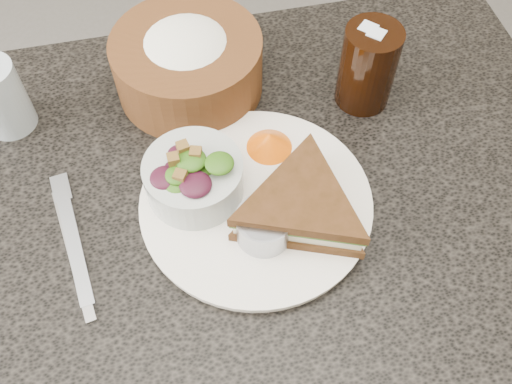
{
  "coord_description": "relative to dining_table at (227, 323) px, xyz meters",
  "views": [
    {
      "loc": [
        -0.03,
        -0.36,
        1.35
      ],
      "look_at": [
        0.05,
        0.0,
        0.78
      ],
      "focal_mm": 40.0,
      "sensor_mm": 36.0,
      "label": 1
    }
  ],
  "objects": [
    {
      "name": "floor",
      "position": [
        0.0,
        0.0,
        -0.38
      ],
      "size": [
        6.0,
        6.0,
        0.0
      ],
      "primitive_type": "plane",
      "color": "#5C5956",
      "rests_on": "ground"
    },
    {
      "name": "dining_table",
      "position": [
        0.0,
        0.0,
        0.0
      ],
      "size": [
        1.0,
        0.7,
        0.75
      ],
      "primitive_type": "cube",
      "color": "black",
      "rests_on": "floor"
    },
    {
      "name": "dinner_plate",
      "position": [
        0.05,
        0.0,
        0.38
      ],
      "size": [
        0.28,
        0.28,
        0.01
      ],
      "primitive_type": "cylinder",
      "color": "white",
      "rests_on": "dining_table"
    },
    {
      "name": "sandwich",
      "position": [
        0.1,
        -0.03,
        0.41
      ],
      "size": [
        0.23,
        0.23,
        0.05
      ],
      "primitive_type": null,
      "rotation": [
        0.0,
        0.0,
        -0.37
      ],
      "color": "#482A16",
      "rests_on": "dinner_plate"
    },
    {
      "name": "salad_bowl",
      "position": [
        -0.02,
        0.03,
        0.42
      ],
      "size": [
        0.15,
        0.15,
        0.07
      ],
      "primitive_type": null,
      "rotation": [
        0.0,
        0.0,
        -0.38
      ],
      "color": "#ADB6B3",
      "rests_on": "dinner_plate"
    },
    {
      "name": "dressing_ramekin",
      "position": [
        0.05,
        -0.05,
        0.41
      ],
      "size": [
        0.08,
        0.08,
        0.04
      ],
      "primitive_type": "cylinder",
      "rotation": [
        0.0,
        0.0,
        0.2
      ],
      "color": "#9598A1",
      "rests_on": "dinner_plate"
    },
    {
      "name": "orange_wedge",
      "position": [
        0.09,
        0.08,
        0.4
      ],
      "size": [
        0.09,
        0.09,
        0.03
      ],
      "primitive_type": "cone",
      "rotation": [
        0.0,
        0.0,
        0.84
      ],
      "color": "#FF6407",
      "rests_on": "dinner_plate"
    },
    {
      "name": "fork",
      "position": [
        -0.17,
        -0.0,
        0.38
      ],
      "size": [
        0.04,
        0.17,
        0.0
      ],
      "primitive_type": "cube",
      "rotation": [
        0.0,
        0.0,
        0.14
      ],
      "color": "#9DA2AC",
      "rests_on": "dining_table"
    },
    {
      "name": "knife",
      "position": [
        -0.17,
        -0.02,
        0.38
      ],
      "size": [
        0.04,
        0.18,
        0.0
      ],
      "primitive_type": "cube",
      "rotation": [
        0.0,
        0.0,
        0.18
      ],
      "color": "#949494",
      "rests_on": "dining_table"
    },
    {
      "name": "bread_basket",
      "position": [
        0.01,
        0.22,
        0.43
      ],
      "size": [
        0.25,
        0.25,
        0.12
      ],
      "primitive_type": null,
      "rotation": [
        0.0,
        0.0,
        -0.26
      ],
      "color": "brown",
      "rests_on": "dining_table"
    },
    {
      "name": "cola_glass",
      "position": [
        0.24,
        0.14,
        0.44
      ],
      "size": [
        0.08,
        0.08,
        0.13
      ],
      "primitive_type": null,
      "rotation": [
        0.0,
        0.0,
        0.07
      ],
      "color": "black",
      "rests_on": "dining_table"
    },
    {
      "name": "water_glass",
      "position": [
        -0.24,
        0.2,
        0.43
      ],
      "size": [
        0.07,
        0.07,
        0.1
      ],
      "primitive_type": "cylinder",
      "rotation": [
        0.0,
        0.0,
        0.08
      ],
      "color": "#ABBCC9",
      "rests_on": "dining_table"
    }
  ]
}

